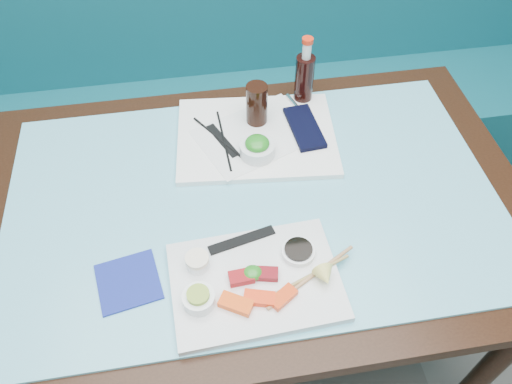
{
  "coord_description": "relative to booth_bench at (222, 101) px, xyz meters",
  "views": [
    {
      "loc": [
        -0.12,
        0.67,
        1.73
      ],
      "look_at": [
        0.0,
        1.43,
        0.8
      ],
      "focal_mm": 35.0,
      "sensor_mm": 36.0,
      "label": 1
    }
  ],
  "objects": [
    {
      "name": "booth_bench",
      "position": [
        0.0,
        0.0,
        0.0
      ],
      "size": [
        3.0,
        0.56,
        1.17
      ],
      "color": "#0F5764",
      "rests_on": "ground"
    },
    {
      "name": "dining_table",
      "position": [
        0.0,
        -0.84,
        0.29
      ],
      "size": [
        1.4,
        0.9,
        0.75
      ],
      "color": "black",
      "rests_on": "ground"
    },
    {
      "name": "glass_top",
      "position": [
        0.0,
        -0.84,
        0.38
      ],
      "size": [
        1.22,
        0.76,
        0.01
      ],
      "primitive_type": "cube",
      "color": "#66B8CD",
      "rests_on": "dining_table"
    },
    {
      "name": "sashimi_plate",
      "position": [
        -0.03,
        -1.08,
        0.39
      ],
      "size": [
        0.38,
        0.28,
        0.02
      ],
      "primitive_type": "cube",
      "rotation": [
        0.0,
        0.0,
        0.05
      ],
      "color": "silver",
      "rests_on": "glass_top"
    },
    {
      "name": "salmon_left",
      "position": [
        -0.08,
        -1.13,
        0.41
      ],
      "size": [
        0.08,
        0.06,
        0.02
      ],
      "primitive_type": "cube",
      "rotation": [
        0.0,
        0.0,
        -0.53
      ],
      "color": "#F84809",
      "rests_on": "sashimi_plate"
    },
    {
      "name": "salmon_mid",
      "position": [
        -0.03,
        -1.13,
        0.41
      ],
      "size": [
        0.07,
        0.05,
        0.02
      ],
      "primitive_type": "cube",
      "rotation": [
        0.0,
        0.0,
        -0.28
      ],
      "color": "#FF320A",
      "rests_on": "sashimi_plate"
    },
    {
      "name": "salmon_right",
      "position": [
        0.02,
        -1.13,
        0.41
      ],
      "size": [
        0.07,
        0.06,
        0.01
      ],
      "primitive_type": "cube",
      "rotation": [
        0.0,
        0.0,
        0.6
      ],
      "color": "#EB3709",
      "rests_on": "sashimi_plate"
    },
    {
      "name": "tuna_left",
      "position": [
        -0.06,
        -1.07,
        0.41
      ],
      "size": [
        0.06,
        0.04,
        0.02
      ],
      "primitive_type": "cube",
      "rotation": [
        0.0,
        0.0,
        0.06
      ],
      "color": "maroon",
      "rests_on": "sashimi_plate"
    },
    {
      "name": "tuna_right",
      "position": [
        -0.01,
        -1.07,
        0.41
      ],
      "size": [
        0.06,
        0.04,
        0.02
      ],
      "primitive_type": "cube",
      "rotation": [
        0.0,
        0.0,
        -0.21
      ],
      "color": "maroon",
      "rests_on": "sashimi_plate"
    },
    {
      "name": "seaweed_garnish",
      "position": [
        -0.04,
        -1.07,
        0.41
      ],
      "size": [
        0.05,
        0.05,
        0.02
      ],
      "primitive_type": "ellipsoid",
      "rotation": [
        0.0,
        0.0,
        -0.2
      ],
      "color": "#247C1C",
      "rests_on": "sashimi_plate"
    },
    {
      "name": "ramekin_wasabi",
      "position": [
        -0.16,
        -1.11,
        0.42
      ],
      "size": [
        0.08,
        0.08,
        0.03
      ],
      "primitive_type": "cylinder",
      "rotation": [
        0.0,
        0.0,
        -0.1
      ],
      "color": "white",
      "rests_on": "sashimi_plate"
    },
    {
      "name": "wasabi_fill",
      "position": [
        -0.16,
        -1.11,
        0.44
      ],
      "size": [
        0.06,
        0.06,
        0.01
      ],
      "primitive_type": "cylinder",
      "rotation": [
        0.0,
        0.0,
        -0.4
      ],
      "color": "#8DAE38",
      "rests_on": "ramekin_wasabi"
    },
    {
      "name": "ramekin_ginger",
      "position": [
        -0.15,
        -1.02,
        0.41
      ],
      "size": [
        0.06,
        0.06,
        0.02
      ],
      "primitive_type": "cylinder",
      "rotation": [
        0.0,
        0.0,
        0.13
      ],
      "color": "white",
      "rests_on": "sashimi_plate"
    },
    {
      "name": "ginger_fill",
      "position": [
        -0.15,
        -1.02,
        0.43
      ],
      "size": [
        0.05,
        0.05,
        0.01
      ],
      "primitive_type": "cylinder",
      "rotation": [
        0.0,
        0.0,
        0.05
      ],
      "color": "#FAE8CD",
      "rests_on": "ramekin_ginger"
    },
    {
      "name": "soy_dish",
      "position": [
        0.07,
        -1.03,
        0.41
      ],
      "size": [
        0.08,
        0.08,
        0.02
      ],
      "primitive_type": "cylinder",
      "rotation": [
        0.0,
        0.0,
        0.09
      ],
      "color": "white",
      "rests_on": "sashimi_plate"
    },
    {
      "name": "soy_fill",
      "position": [
        0.07,
        -1.03,
        0.42
      ],
      "size": [
        0.08,
        0.08,
        0.01
      ],
      "primitive_type": "cylinder",
      "rotation": [
        0.0,
        0.0,
        0.3
      ],
      "color": "black",
      "rests_on": "soy_dish"
    },
    {
      "name": "lemon_wedge",
      "position": [
        0.11,
        -1.11,
        0.43
      ],
      "size": [
        0.05,
        0.04,
        0.05
      ],
      "primitive_type": "cone",
      "rotation": [
        1.57,
        0.0,
        0.11
      ],
      "color": "#F4EB73",
      "rests_on": "sashimi_plate"
    },
    {
      "name": "chopstick_sleeve",
      "position": [
        -0.05,
        -0.97,
        0.4
      ],
      "size": [
        0.16,
        0.06,
        0.0
      ],
      "primitive_type": "cube",
      "rotation": [
        0.0,
        0.0,
        0.23
      ],
      "color": "black",
      "rests_on": "sashimi_plate"
    },
    {
      "name": "wooden_chopstick_a",
      "position": [
        0.08,
        -1.09,
        0.41
      ],
      "size": [
        0.21,
        0.08,
        0.01
      ],
      "primitive_type": "cylinder",
      "rotation": [
        1.57,
        0.0,
        -1.21
      ],
      "color": "#9F854A",
      "rests_on": "sashimi_plate"
    },
    {
      "name": "wooden_chopstick_b",
      "position": [
        0.09,
        -1.09,
        0.41
      ],
      "size": [
        0.22,
        0.13,
        0.01
      ],
      "primitive_type": "cylinder",
      "rotation": [
        1.57,
        0.0,
        -1.06
      ],
      "color": "#AA7A50",
      "rests_on": "sashimi_plate"
    },
    {
      "name": "serving_tray",
      "position": [
        0.04,
        -0.63,
        0.39
      ],
      "size": [
        0.46,
        0.36,
        0.02
      ],
      "primitive_type": "cube",
      "rotation": [
        0.0,
        0.0,
        -0.1
      ],
      "color": "white",
      "rests_on": "glass_top"
    },
    {
      "name": "paper_placemat",
      "position": [
        0.04,
        -0.63,
        0.4
      ],
      "size": [
        0.37,
        0.32,
        0.0
      ],
      "primitive_type": "cube",
      "rotation": [
        0.0,
        0.0,
        0.39
      ],
      "color": "white",
      "rests_on": "serving_tray"
    },
    {
      "name": "seaweed_bowl",
      "position": [
        0.03,
        -0.71,
        0.42
      ],
      "size": [
        0.12,
        0.12,
        0.04
      ],
      "primitive_type": "cylinder",
      "rotation": [
        0.0,
        0.0,
        -0.39
      ],
      "color": "silver",
      "rests_on": "serving_tray"
    },
    {
      "name": "seaweed_salad",
      "position": [
        0.03,
        -0.71,
        0.44
      ],
      "size": [
        0.08,
        0.08,
        0.03
      ],
      "primitive_type": "ellipsoid",
      "rotation": [
        0.0,
        0.0,
        0.36
      ],
      "color": "#20771B",
      "rests_on": "seaweed_bowl"
    },
    {
      "name": "cola_glass",
      "position": [
        0.05,
        -0.58,
        0.46
      ],
      "size": [
        0.08,
        0.08,
        0.12
      ],
      "primitive_type": "cylinder",
      "rotation": [
        0.0,
        0.0,
        0.33
      ],
      "color": "black",
      "rests_on": "serving_tray"
    },
    {
      "name": "navy_pouch",
      "position": [
        0.18,
        -0.63,
        0.41
      ],
      "size": [
        0.09,
        0.18,
        0.01
      ],
      "primitive_type": "cube",
      "rotation": [
        0.0,
        0.0,
        0.09
      ],
      "color": "black",
      "rests_on": "serving_tray"
    },
    {
      "name": "fork",
      "position": [
        0.17,
        -0.53,
        0.4
      ],
      "size": [
        0.04,
        0.08,
        0.01
      ],
      "primitive_type": "cylinder",
      "rotation": [
        1.57,
        0.0,
        0.3
      ],
      "color": "silver",
      "rests_on": "serving_tray"
    },
    {
      "name": "black_chopstick_a",
      "position": [
        -0.06,
        -0.64,
        0.4
      ],
      "size": [
        0.13,
        0.2,
        0.01
      ],
      "primitive_type": "cylinder",
      "rotation": [
        1.57,
        0.0,
        0.57
      ],
      "color": "black",
      "rests_on": "serving_tray"
    },
    {
      "name": "black_chopstick_b",
      "position": [
        -0.05,
        -0.64,
        0.4
      ],
      "size": [
        0.02,
        0.23,
        0.01
      ],
      "primitive_type": "cylinder",
      "rotation": [
        1.57,
        0.0,
        0.04
      ],
      "color": "black",
      "rests_on": "serving_tray"
    },
    {
      "name": "tray_sleeve",
      "position": [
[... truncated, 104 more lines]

